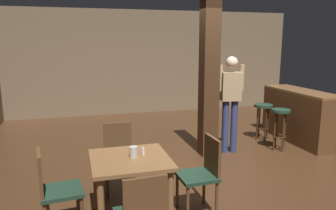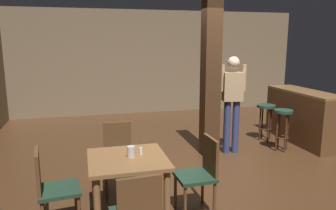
# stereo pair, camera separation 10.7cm
# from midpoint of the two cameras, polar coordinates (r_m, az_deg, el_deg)

# --- Properties ---
(ground_plane) EXTENTS (10.80, 10.80, 0.00)m
(ground_plane) POSITION_cam_midpoint_polar(r_m,az_deg,el_deg) (5.29, 9.13, -11.05)
(ground_plane) COLOR #422816
(wall_back) EXTENTS (8.00, 0.10, 2.80)m
(wall_back) POSITION_cam_midpoint_polar(r_m,az_deg,el_deg) (9.18, -2.63, 7.47)
(wall_back) COLOR #756047
(wall_back) RESTS_ON ground_plane
(pillar) EXTENTS (0.28, 0.28, 2.80)m
(pillar) POSITION_cam_midpoint_polar(r_m,az_deg,el_deg) (5.62, 6.62, 5.10)
(pillar) COLOR #422816
(pillar) RESTS_ON ground_plane
(dining_table) EXTENTS (0.84, 0.84, 0.74)m
(dining_table) POSITION_cam_midpoint_polar(r_m,az_deg,el_deg) (3.65, -7.43, -11.21)
(dining_table) COLOR brown
(dining_table) RESTS_ON ground_plane
(chair_east) EXTENTS (0.43, 0.43, 0.89)m
(chair_east) POSITION_cam_midpoint_polar(r_m,az_deg,el_deg) (3.87, 5.28, -11.34)
(chair_east) COLOR #1E3828
(chair_east) RESTS_ON ground_plane
(chair_west) EXTENTS (0.46, 0.46, 0.89)m
(chair_west) POSITION_cam_midpoint_polar(r_m,az_deg,el_deg) (3.67, -20.14, -13.28)
(chair_west) COLOR #1E3828
(chair_west) RESTS_ON ground_plane
(chair_north) EXTENTS (0.44, 0.44, 0.89)m
(chair_north) POSITION_cam_midpoint_polar(r_m,az_deg,el_deg) (4.48, -9.27, -8.27)
(chair_north) COLOR #1E3828
(chair_north) RESTS_ON ground_plane
(napkin_cup) EXTENTS (0.09, 0.09, 0.12)m
(napkin_cup) POSITION_cam_midpoint_polar(r_m,az_deg,el_deg) (3.60, -6.89, -8.12)
(napkin_cup) COLOR beige
(napkin_cup) RESTS_ON dining_table
(salt_shaker) EXTENTS (0.03, 0.03, 0.08)m
(salt_shaker) POSITION_cam_midpoint_polar(r_m,az_deg,el_deg) (3.68, -5.20, -8.02)
(salt_shaker) COLOR silver
(salt_shaker) RESTS_ON dining_table
(standing_person) EXTENTS (0.47, 0.25, 1.72)m
(standing_person) POSITION_cam_midpoint_polar(r_m,az_deg,el_deg) (5.85, 10.31, 1.29)
(standing_person) COLOR tan
(standing_person) RESTS_ON ground_plane
(bar_counter) EXTENTS (0.56, 1.77, 1.03)m
(bar_counter) POSITION_cam_midpoint_polar(r_m,az_deg,el_deg) (6.96, 20.99, -1.73)
(bar_counter) COLOR brown
(bar_counter) RESTS_ON ground_plane
(bar_stool_near) EXTENTS (0.33, 0.33, 0.77)m
(bar_stool_near) POSITION_cam_midpoint_polar(r_m,az_deg,el_deg) (6.28, 18.52, -2.48)
(bar_stool_near) COLOR #1E3828
(bar_stool_near) RESTS_ON ground_plane
(bar_stool_mid) EXTENTS (0.37, 0.37, 0.73)m
(bar_stool_mid) POSITION_cam_midpoint_polar(r_m,az_deg,el_deg) (6.86, 15.78, -1.33)
(bar_stool_mid) COLOR #1E3828
(bar_stool_mid) RESTS_ON ground_plane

